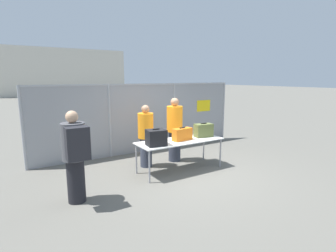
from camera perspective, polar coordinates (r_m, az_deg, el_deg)
The scene contains 11 objects.
ground_plane at distance 6.68m, azimuth 3.64°, elevation -9.94°, with size 120.00×120.00×0.00m, color #605E56.
fence_section at distance 8.28m, azimuth -5.11°, elevation 2.10°, with size 6.81×0.07×2.15m.
inspection_table at distance 6.60m, azimuth 2.64°, elevation -3.55°, with size 2.23×0.81×0.78m.
suitcase_black at distance 6.06m, azimuth -2.60°, elevation -2.53°, with size 0.48×0.41×0.40m.
suitcase_orange at distance 6.56m, azimuth 3.12°, elevation -1.81°, with size 0.53×0.25×0.33m.
suitcase_olive at distance 7.01m, azimuth 7.73°, elevation -0.94°, with size 0.50×0.33×0.37m.
traveler_hooded at distance 5.11m, azimuth -19.59°, elevation -5.69°, with size 0.43×0.67×1.75m.
security_worker_near at distance 7.31m, azimuth 1.45°, elevation -0.61°, with size 0.44×0.44×1.79m.
security_worker_far at distance 6.86m, azimuth -4.86°, elevation -2.02°, with size 0.41×0.41×1.64m.
utility_trailer at distance 10.07m, azimuth -7.19°, elevation -0.63°, with size 4.27×2.27×0.68m.
distant_hangar at distance 41.81m, azimuth -23.28°, elevation 10.61°, with size 16.93×10.20×6.05m.
Camera 1 is at (-3.64, -5.10, 2.33)m, focal length 28.00 mm.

